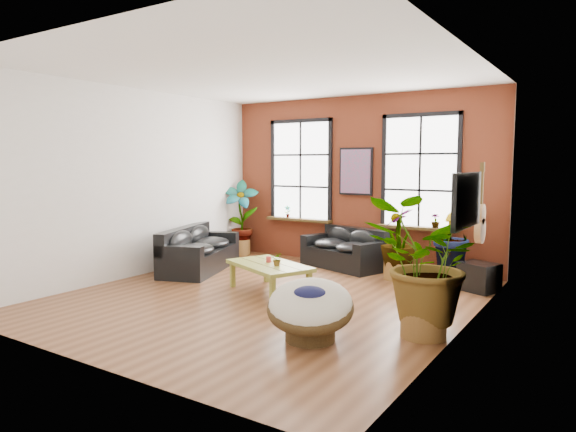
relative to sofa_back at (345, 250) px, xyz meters
The scene contains 19 objects.
room 3.00m from the sofa_back, 89.32° to the right, with size 6.04×6.54×3.54m.
sofa_back is the anchor object (origin of this frame).
sofa_left 2.99m from the sofa_back, 142.12° to the right, with size 1.57×2.32×0.85m.
coffee_table 2.51m from the sofa_back, 93.30° to the right, with size 1.70×1.38×0.57m.
papasan_chair 4.42m from the sofa_back, 68.92° to the right, with size 1.38×1.39×0.79m.
poster 1.63m from the sofa_back, 85.17° to the left, with size 0.74×0.06×0.98m.
tv_wall_unit 3.88m from the sofa_back, 36.76° to the right, with size 0.13×1.86×1.20m.
media_box 2.80m from the sofa_back, 11.34° to the right, with size 0.70×0.65×0.47m.
pot_back_left 2.70m from the sofa_back, behind, with size 0.56×0.56×0.36m.
pot_back_right 2.17m from the sofa_back, ahead, with size 0.63×0.63×0.35m.
pot_right_wall 4.24m from the sofa_back, 50.45° to the right, with size 0.69×0.69×0.41m.
pot_mid 1.37m from the sofa_back, 19.70° to the right, with size 0.56×0.56×0.36m.
floor_plant_back_left 2.74m from the sofa_back, behind, with size 0.83×0.57×1.58m, color #1C4C14.
floor_plant_back_right 2.22m from the sofa_back, ahead, with size 0.79×0.63×1.43m, color #1C4C14.
floor_plant_right_wall 4.25m from the sofa_back, 50.71° to the right, with size 1.39×1.20×1.54m, color #1C4C14.
floor_plant_mid 1.41m from the sofa_back, 19.23° to the right, with size 0.65×0.65×1.16m, color #1C4C14.
table_plant 2.59m from the sofa_back, 88.51° to the right, with size 0.20×0.17×0.22m, color #1C4C14.
sill_plant_left 1.78m from the sofa_back, 168.82° to the left, with size 0.14×0.10×0.27m, color #1C4C14.
sill_plant_right 1.88m from the sofa_back, 10.47° to the left, with size 0.15×0.15×0.27m, color #1C4C14.
Camera 1 is at (4.60, -6.51, 2.14)m, focal length 32.00 mm.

